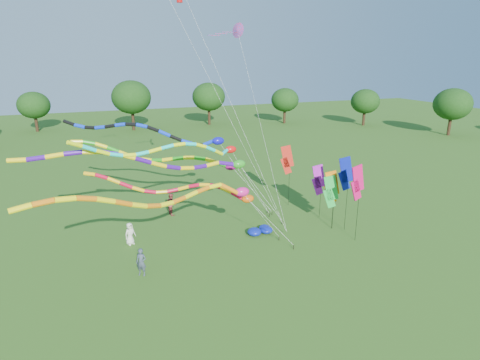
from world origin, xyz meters
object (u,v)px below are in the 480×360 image
object	(u,v)px
tube_kite_orange	(175,196)
person_a	(130,234)
blue_nylon_heap	(259,229)
person_c	(171,204)
person_b	(141,262)
tube_kite_red	(190,190)

from	to	relation	value
tube_kite_orange	person_a	distance (m)	7.25
blue_nylon_heap	person_a	xyz separation A→B (m)	(-8.85, 1.31, 0.52)
blue_nylon_heap	person_c	bearing A→B (deg)	132.50
person_a	person_c	bearing A→B (deg)	22.83
person_b	person_a	bearing A→B (deg)	123.91
tube_kite_orange	tube_kite_red	bearing A→B (deg)	45.87
blue_nylon_heap	person_c	xyz separation A→B (m)	(-5.16, 5.64, 0.63)
tube_kite_orange	person_c	bearing A→B (deg)	62.88
tube_kite_red	blue_nylon_heap	bearing A→B (deg)	30.38
blue_nylon_heap	person_c	world-z (taller)	person_c
person_b	person_c	world-z (taller)	person_c
tube_kite_orange	person_b	distance (m)	4.73
person_a	person_c	size ratio (longest dim) A/B	0.87
tube_kite_red	tube_kite_orange	distance (m)	3.64
person_a	person_b	bearing A→B (deg)	-114.58
person_b	person_c	bearing A→B (deg)	99.64
tube_kite_red	person_a	bearing A→B (deg)	166.53
person_b	person_c	xyz separation A→B (m)	(3.52, 8.67, 0.05)
tube_kite_red	blue_nylon_heap	xyz separation A→B (m)	(5.20, 1.03, -3.91)
blue_nylon_heap	person_a	bearing A→B (deg)	171.59
tube_kite_orange	person_a	bearing A→B (deg)	92.79
tube_kite_red	tube_kite_orange	xyz separation A→B (m)	(-1.57, -3.18, 0.83)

